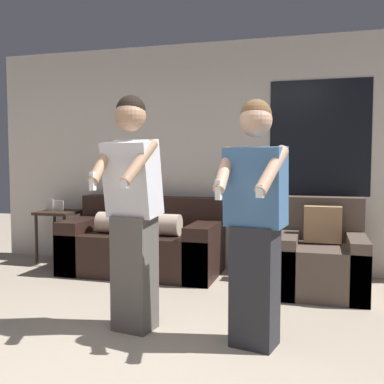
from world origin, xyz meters
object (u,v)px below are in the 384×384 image
object	(u,v)px
person_left	(133,210)
person_right	(255,221)
couch	(143,245)
side_table	(59,219)
armchair	(322,259)

from	to	relation	value
person_left	person_right	xyz separation A→B (m)	(0.93, -0.05, -0.05)
couch	person_left	bearing A→B (deg)	-70.59
couch	side_table	xyz separation A→B (m)	(-1.22, 0.18, 0.24)
couch	person_left	distance (m)	1.89
person_left	person_right	distance (m)	0.93
couch	armchair	size ratio (longest dim) A/B	1.94
armchair	side_table	bearing A→B (deg)	172.72
couch	side_table	bearing A→B (deg)	171.54
armchair	side_table	xyz separation A→B (m)	(-3.22, 0.41, 0.24)
person_right	side_table	bearing A→B (deg)	145.08
armchair	couch	bearing A→B (deg)	173.45
side_table	person_left	xyz separation A→B (m)	(1.82, -1.87, 0.37)
couch	person_left	world-z (taller)	person_left
side_table	person_left	world-z (taller)	person_left
couch	person_right	bearing A→B (deg)	-48.69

